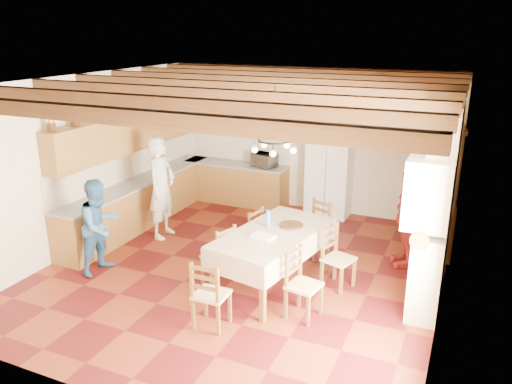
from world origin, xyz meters
TOP-DOWN VIEW (x-y plane):
  - floor at (0.00, 0.00)m, footprint 6.00×6.50m
  - ceiling at (0.00, 0.00)m, footprint 6.00×6.50m
  - wall_back at (0.00, 3.26)m, footprint 6.00×0.02m
  - wall_front at (0.00, -3.26)m, footprint 6.00×0.02m
  - wall_left at (-3.01, 0.00)m, footprint 0.02×6.50m
  - wall_right at (3.01, 0.00)m, footprint 0.02×6.50m
  - ceiling_beams at (0.00, 0.00)m, footprint 6.00×6.30m
  - lower_cabinets_left at (-2.70, 1.05)m, footprint 0.60×4.30m
  - lower_cabinets_back at (-1.55, 2.95)m, footprint 2.30×0.60m
  - countertop_left at (-2.70, 1.05)m, footprint 0.62×4.30m
  - countertop_back at (-1.55, 2.95)m, footprint 2.34×0.62m
  - backsplash_left at (-2.98, 1.05)m, footprint 0.03×4.30m
  - backsplash_back at (-1.55, 3.23)m, footprint 2.30×0.03m
  - upper_cabinets at (-2.83, 1.05)m, footprint 0.35×4.20m
  - fireplace at (2.72, 0.20)m, footprint 0.56×1.60m
  - wall_picture at (1.55, 3.23)m, footprint 0.34×0.03m
  - refrigerator at (0.55, 3.09)m, footprint 0.91×0.76m
  - hutch at (2.75, 2.11)m, footprint 0.63×1.27m
  - dining_table at (0.64, -0.29)m, footprint 1.39×2.18m
  - chandelier at (0.64, -0.29)m, footprint 0.47×0.47m
  - chair_left_near at (-0.15, -0.55)m, footprint 0.51×0.52m
  - chair_left_far at (-0.07, 0.32)m, footprint 0.47×0.49m
  - chair_right_near at (1.33, -0.91)m, footprint 0.47×0.49m
  - chair_right_far at (1.55, 0.07)m, footprint 0.51×0.52m
  - chair_end_near at (0.31, -1.60)m, footprint 0.43×0.41m
  - chair_end_far at (0.87, 1.00)m, footprint 0.55×0.54m
  - person_man at (-1.96, 0.67)m, footprint 0.51×0.72m
  - person_woman_blue at (-2.04, -0.91)m, footprint 0.67×0.81m
  - person_woman_red at (2.33, 1.26)m, footprint 0.75×1.04m
  - microwave at (-0.88, 2.95)m, footprint 0.59×0.48m
  - fridge_vase at (0.61, 3.09)m, footprint 0.29×0.29m

SIDE VIEW (x-z plane):
  - floor at x=0.00m, z-range -0.02..0.00m
  - lower_cabinets_left at x=-2.70m, z-range 0.00..0.86m
  - lower_cabinets_back at x=-1.55m, z-range 0.00..0.86m
  - chair_left_near at x=-0.15m, z-range 0.00..0.96m
  - chair_left_far at x=-0.07m, z-range 0.00..0.96m
  - chair_right_near at x=1.33m, z-range 0.00..0.96m
  - chair_right_far at x=1.55m, z-range 0.00..0.96m
  - chair_end_near at x=0.31m, z-range 0.00..0.96m
  - chair_end_far at x=0.87m, z-range 0.00..0.96m
  - person_woman_blue at x=-2.04m, z-range 0.00..1.53m
  - dining_table at x=0.64m, z-range 0.36..1.24m
  - person_woman_red at x=2.33m, z-range 0.00..1.63m
  - refrigerator at x=0.55m, z-range 0.00..1.76m
  - countertop_left at x=-2.70m, z-range 0.86..0.90m
  - countertop_back at x=-1.55m, z-range 0.86..0.90m
  - person_man at x=-1.96m, z-range 0.00..1.90m
  - microwave at x=-0.88m, z-range 0.90..1.18m
  - hutch at x=2.75m, z-range 0.00..2.22m
  - backsplash_left at x=-2.98m, z-range 0.90..1.50m
  - backsplash_back at x=-1.55m, z-range 0.90..1.50m
  - fireplace at x=2.72m, z-range 0.00..2.80m
  - wall_back at x=0.00m, z-range 0.00..3.00m
  - wall_front at x=0.00m, z-range 0.00..3.00m
  - wall_left at x=-3.01m, z-range 0.00..3.00m
  - wall_right at x=3.01m, z-range 0.00..3.00m
  - upper_cabinets at x=-2.83m, z-range 1.50..2.20m
  - wall_picture at x=1.55m, z-range 1.64..2.06m
  - fridge_vase at x=0.61m, z-range 1.76..2.05m
  - chandelier at x=0.64m, z-range 2.23..2.27m
  - ceiling_beams at x=0.00m, z-range 2.83..2.99m
  - ceiling at x=0.00m, z-range 3.00..3.02m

